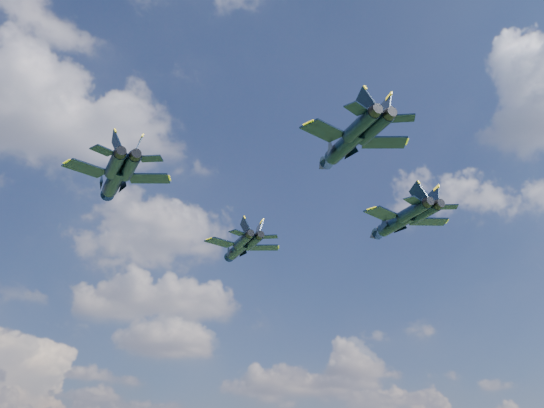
{
  "coord_description": "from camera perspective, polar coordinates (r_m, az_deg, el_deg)",
  "views": [
    {
      "loc": [
        -25.39,
        -71.95,
        24.22
      ],
      "look_at": [
        -0.42,
        3.03,
        56.02
      ],
      "focal_mm": 45.0,
      "sensor_mm": 36.0,
      "label": 1
    }
  ],
  "objects": [
    {
      "name": "jet_lead",
      "position": [
        100.88,
        -2.93,
        -3.8
      ],
      "size": [
        11.36,
        14.46,
        3.48
      ],
      "rotation": [
        0.0,
        0.0,
        0.05
      ],
      "color": "black"
    },
    {
      "name": "jet_right",
      "position": [
        94.98,
        10.22,
        -1.6
      ],
      "size": [
        12.82,
        16.54,
        3.94
      ],
      "rotation": [
        0.0,
        0.0,
        0.1
      ],
      "color": "black"
    },
    {
      "name": "jet_left",
      "position": [
        81.21,
        -13.1,
        1.88
      ],
      "size": [
        12.28,
        15.72,
        3.77
      ],
      "rotation": [
        0.0,
        0.0,
        0.07
      ],
      "color": "black"
    },
    {
      "name": "jet_slot",
      "position": [
        74.16,
        6.0,
        4.84
      ],
      "size": [
        12.35,
        15.75,
        3.78
      ],
      "rotation": [
        0.0,
        0.0,
        0.06
      ],
      "color": "black"
    }
  ]
}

